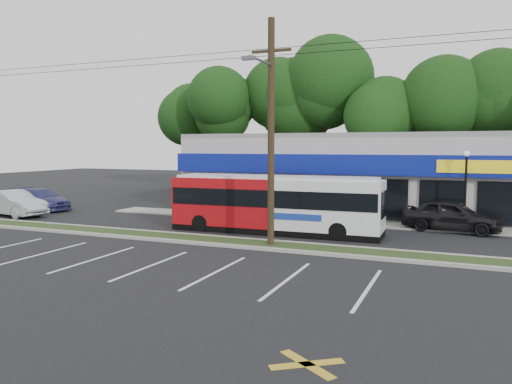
{
  "coord_description": "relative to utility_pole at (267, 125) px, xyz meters",
  "views": [
    {
      "loc": [
        10.84,
        -19.58,
        4.51
      ],
      "look_at": [
        0.62,
        5.0,
        2.04
      ],
      "focal_mm": 35.0,
      "sensor_mm": 36.0,
      "label": 1
    }
  ],
  "objects": [
    {
      "name": "ground",
      "position": [
        -2.83,
        -0.93,
        -5.41
      ],
      "size": [
        120.0,
        120.0,
        0.0
      ],
      "primitive_type": "plane",
      "color": "black",
      "rests_on": "ground"
    },
    {
      "name": "grass_strip",
      "position": [
        -2.83,
        0.07,
        -5.35
      ],
      "size": [
        40.0,
        1.6,
        0.12
      ],
      "primitive_type": "cube",
      "color": "#253716",
      "rests_on": "ground"
    },
    {
      "name": "curb_south",
      "position": [
        -2.83,
        -0.78,
        -5.34
      ],
      "size": [
        40.0,
        0.25,
        0.14
      ],
      "primitive_type": "cube",
      "color": "#9E9E93",
      "rests_on": "ground"
    },
    {
      "name": "curb_north",
      "position": [
        -2.83,
        0.92,
        -5.34
      ],
      "size": [
        40.0,
        0.25,
        0.14
      ],
      "primitive_type": "cube",
      "color": "#9E9E93",
      "rests_on": "ground"
    },
    {
      "name": "sidewalk",
      "position": [
        2.17,
        8.07,
        -5.36
      ],
      "size": [
        32.0,
        2.2,
        0.1
      ],
      "primitive_type": "cube",
      "color": "#9E9E93",
      "rests_on": "ground"
    },
    {
      "name": "strip_mall",
      "position": [
        2.67,
        14.99,
        -2.76
      ],
      "size": [
        25.0,
        12.55,
        5.3
      ],
      "color": "#B9B2AB",
      "rests_on": "ground"
    },
    {
      "name": "utility_pole",
      "position": [
        0.0,
        0.0,
        0.0
      ],
      "size": [
        50.0,
        2.77,
        10.0
      ],
      "color": "black",
      "rests_on": "ground"
    },
    {
      "name": "lamp_post",
      "position": [
        8.17,
        7.87,
        -2.74
      ],
      "size": [
        0.3,
        0.3,
        4.25
      ],
      "color": "black",
      "rests_on": "ground"
    },
    {
      "name": "tree_line",
      "position": [
        1.17,
        25.07,
        3.0
      ],
      "size": [
        46.76,
        6.76,
        11.83
      ],
      "color": "black",
      "rests_on": "ground"
    },
    {
      "name": "metrobus",
      "position": [
        -0.92,
        3.57,
        -3.84
      ],
      "size": [
        11.08,
        2.64,
        2.96
      ],
      "rotation": [
        0.0,
        0.0,
        0.03
      ],
      "color": "#AB0D12",
      "rests_on": "ground"
    },
    {
      "name": "car_dark",
      "position": [
        7.55,
        7.46,
        -4.57
      ],
      "size": [
        5.25,
        2.85,
        1.7
      ],
      "primitive_type": "imported",
      "rotation": [
        0.0,
        0.0,
        1.39
      ],
      "color": "black",
      "rests_on": "ground"
    },
    {
      "name": "car_silver",
      "position": [
        -18.61,
        2.88,
        -4.59
      ],
      "size": [
        5.22,
        2.5,
        1.65
      ],
      "primitive_type": "imported",
      "rotation": [
        0.0,
        0.0,
        1.42
      ],
      "color": "#B8BCC1",
      "rests_on": "ground"
    },
    {
      "name": "car_blue",
      "position": [
        -19.43,
        5.89,
        -4.66
      ],
      "size": [
        5.51,
        3.21,
        1.5
      ],
      "primitive_type": "imported",
      "rotation": [
        0.0,
        0.0,
        1.34
      ],
      "color": "navy",
      "rests_on": "ground"
    },
    {
      "name": "pedestrian_a",
      "position": [
        -0.83,
        5.07,
        -4.49
      ],
      "size": [
        0.79,
        0.67,
        1.85
      ],
      "primitive_type": "imported",
      "rotation": [
        0.0,
        0.0,
        3.54
      ],
      "color": "white",
      "rests_on": "ground"
    },
    {
      "name": "pedestrian_b",
      "position": [
        1.58,
        5.82,
        -4.54
      ],
      "size": [
        1.02,
        0.91,
        1.74
      ],
      "primitive_type": "imported",
      "rotation": [
        0.0,
        0.0,
        2.78
      ],
      "color": "silver",
      "rests_on": "ground"
    }
  ]
}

